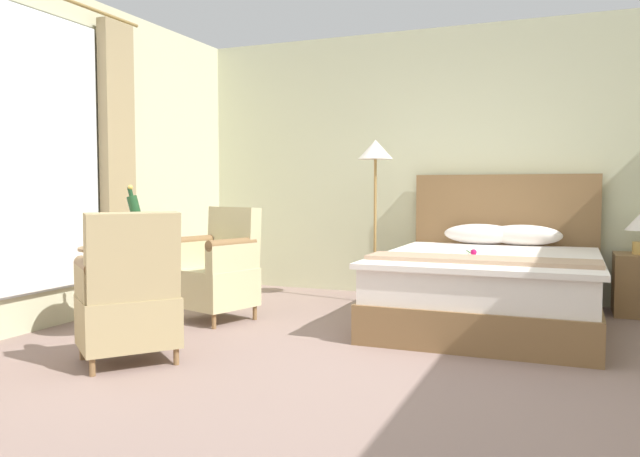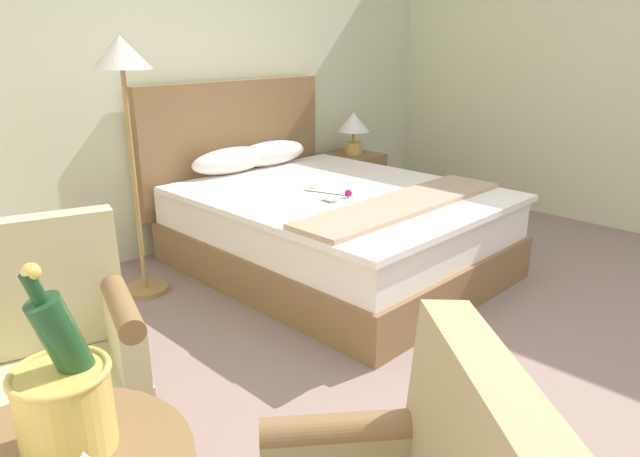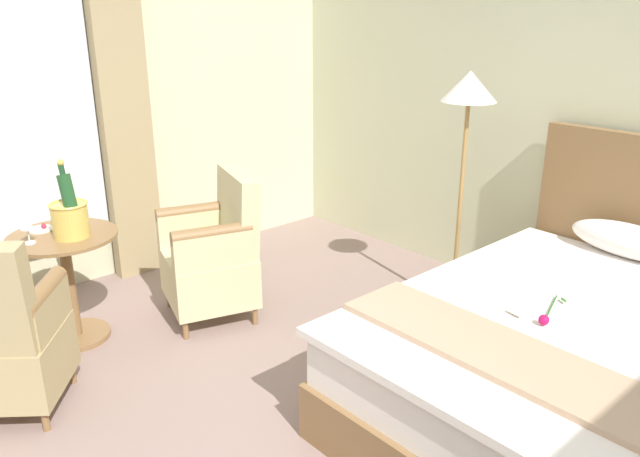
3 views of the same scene
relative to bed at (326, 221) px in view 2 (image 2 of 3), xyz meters
The scene contains 8 objects.
ground_plane 1.85m from the bed, 104.01° to the right, with size 7.20×7.20×0.00m, color gray.
wall_headboard_side 1.61m from the bed, 110.99° to the left, with size 5.71×0.12×2.72m.
bed is the anchor object (origin of this frame).
nightstand 1.43m from the bed, 34.15° to the left, with size 0.47×0.47×0.54m.
bedside_lamp 1.50m from the bed, 34.15° to the left, with size 0.29×0.29×0.38m.
floor_lamp_brass 1.59m from the bed, 156.19° to the left, with size 0.34×0.34×1.57m.
champagne_bucket 2.87m from the bed, 147.47° to the right, with size 0.22×0.22×0.45m.
armchair_by_window 2.27m from the bed, 161.16° to the right, with size 0.70×0.70×0.95m.
Camera 2 is at (-2.30, -0.90, 1.56)m, focal length 32.00 mm.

